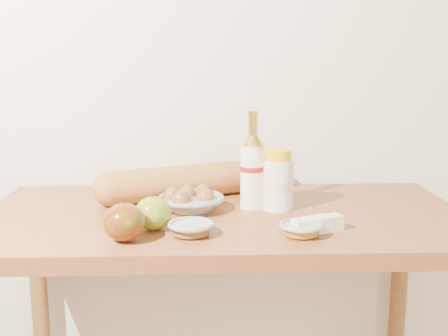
{
  "coord_description": "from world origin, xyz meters",
  "views": [
    {
      "loc": [
        -0.05,
        -0.17,
        1.29
      ],
      "look_at": [
        0.0,
        1.15,
        1.02
      ],
      "focal_mm": 45.0,
      "sensor_mm": 36.0,
      "label": 1
    }
  ],
  "objects_px": {
    "bourbon_bottle": "(252,169)",
    "egg_bowl": "(191,201)",
    "baguette": "(193,181)",
    "table": "(224,259)",
    "cream_bottle": "(278,182)"
  },
  "relations": [
    {
      "from": "table",
      "to": "baguette",
      "type": "height_order",
      "value": "baguette"
    },
    {
      "from": "cream_bottle",
      "to": "egg_bowl",
      "type": "distance_m",
      "value": 0.23
    },
    {
      "from": "table",
      "to": "cream_bottle",
      "type": "xyz_separation_m",
      "value": [
        0.14,
        0.03,
        0.2
      ]
    },
    {
      "from": "cream_bottle",
      "to": "baguette",
      "type": "height_order",
      "value": "cream_bottle"
    },
    {
      "from": "cream_bottle",
      "to": "baguette",
      "type": "bearing_deg",
      "value": 142.59
    },
    {
      "from": "egg_bowl",
      "to": "baguette",
      "type": "relative_size",
      "value": 0.4
    },
    {
      "from": "table",
      "to": "egg_bowl",
      "type": "distance_m",
      "value": 0.17
    },
    {
      "from": "bourbon_bottle",
      "to": "baguette",
      "type": "distance_m",
      "value": 0.2
    },
    {
      "from": "bourbon_bottle",
      "to": "egg_bowl",
      "type": "xyz_separation_m",
      "value": [
        -0.16,
        -0.02,
        -0.08
      ]
    },
    {
      "from": "cream_bottle",
      "to": "table",
      "type": "bearing_deg",
      "value": -175.75
    },
    {
      "from": "baguette",
      "to": "egg_bowl",
      "type": "bearing_deg",
      "value": -113.38
    },
    {
      "from": "bourbon_bottle",
      "to": "cream_bottle",
      "type": "height_order",
      "value": "bourbon_bottle"
    },
    {
      "from": "bourbon_bottle",
      "to": "egg_bowl",
      "type": "height_order",
      "value": "bourbon_bottle"
    },
    {
      "from": "cream_bottle",
      "to": "baguette",
      "type": "xyz_separation_m",
      "value": [
        -0.22,
        0.13,
        -0.03
      ]
    },
    {
      "from": "egg_bowl",
      "to": "cream_bottle",
      "type": "bearing_deg",
      "value": 1.59
    }
  ]
}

